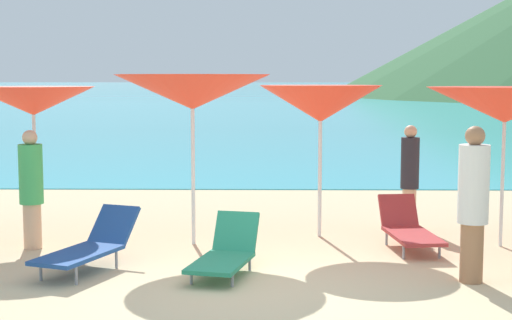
# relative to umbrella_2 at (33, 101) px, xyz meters

# --- Properties ---
(ground_plane) EXTENTS (50.00, 100.00, 0.30)m
(ground_plane) POSITION_rel_umbrella_2_xyz_m (3.33, 7.17, -2.18)
(ground_plane) COLOR beige
(ocean_water) EXTENTS (650.00, 440.00, 0.02)m
(ocean_water) POSITION_rel_umbrella_2_xyz_m (3.33, 224.84, -2.02)
(ocean_water) COLOR #38B7CC
(ocean_water) RESTS_ON ground_plane
(umbrella_2) EXTENTS (1.93, 1.93, 2.25)m
(umbrella_2) POSITION_rel_umbrella_2_xyz_m (0.00, 0.00, 0.00)
(umbrella_2) COLOR silver
(umbrella_2) RESTS_ON ground_plane
(umbrella_3) EXTENTS (2.21, 2.21, 2.42)m
(umbrella_3) POSITION_rel_umbrella_2_xyz_m (2.42, -0.54, 0.14)
(umbrella_3) COLOR silver
(umbrella_3) RESTS_ON ground_plane
(umbrella_4) EXTENTS (1.84, 1.84, 2.27)m
(umbrella_4) POSITION_rel_umbrella_2_xyz_m (4.27, 0.02, -0.04)
(umbrella_4) COLOR silver
(umbrella_4) RESTS_ON ground_plane
(umbrella_5) EXTENTS (2.21, 2.21, 2.25)m
(umbrella_5) POSITION_rel_umbrella_2_xyz_m (6.78, -0.63, -0.03)
(umbrella_5) COLOR silver
(umbrella_5) RESTS_ON ground_plane
(lounge_chair_2) EXTENTS (0.72, 1.58, 0.67)m
(lounge_chair_2) POSITION_rel_umbrella_2_xyz_m (5.45, -0.81, -1.75)
(lounge_chair_2) COLOR #A53333
(lounge_chair_2) RESTS_ON ground_plane
(lounge_chair_4) EXTENTS (1.12, 1.74, 0.70)m
(lounge_chair_4) POSITION_rel_umbrella_2_xyz_m (1.28, -2.08, -1.72)
(lounge_chair_4) COLOR #1E478C
(lounge_chair_4) RESTS_ON ground_plane
(lounge_chair_5) EXTENTS (0.87, 1.48, 0.67)m
(lounge_chair_5) POSITION_rel_umbrella_2_xyz_m (2.97, -2.23, -1.77)
(lounge_chair_5) COLOR #268C66
(lounge_chair_5) RESTS_ON ground_plane
(beachgoer_0) EXTENTS (0.35, 0.35, 1.83)m
(beachgoer_0) POSITION_rel_umbrella_2_xyz_m (5.86, -2.58, -1.06)
(beachgoer_0) COLOR #A3704C
(beachgoer_0) RESTS_ON ground_plane
(beachgoer_2) EXTENTS (0.33, 0.33, 1.66)m
(beachgoer_2) POSITION_rel_umbrella_2_xyz_m (0.21, -0.88, -1.16)
(beachgoer_2) COLOR #DBAA84
(beachgoer_2) RESTS_ON ground_plane
(beachgoer_4) EXTENTS (0.29, 0.29, 1.63)m
(beachgoer_4) POSITION_rel_umbrella_2_xyz_m (5.74, 0.75, -1.16)
(beachgoer_4) COLOR #DBAA84
(beachgoer_4) RESTS_ON ground_plane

